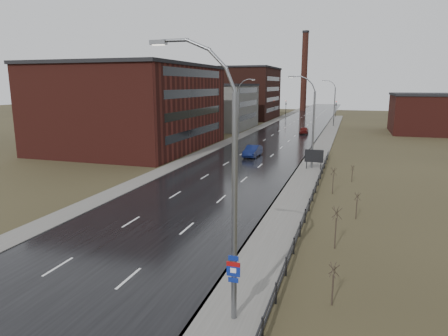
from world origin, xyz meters
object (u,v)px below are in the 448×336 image
Objects in this scene: billboard at (314,157)px; streetlight_main at (227,189)px; car_near at (253,151)px; car_far at (304,130)px.

streetlight_main is at bearing -91.08° from billboard.
streetlight_main is 2.42× the size of car_near.
car_near is 30.47m from car_far.
streetlight_main is 2.72× the size of car_far.
billboard is (0.63, 33.35, -4.32)m from streetlight_main.
billboard is at bearing 95.28° from car_far.
streetlight_main is at bearing -75.63° from car_near.
car_far is (-4.89, 70.44, -5.30)m from streetlight_main.
streetlight_main is 4.68× the size of billboard.
car_far is (-5.52, 37.09, -0.98)m from billboard.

